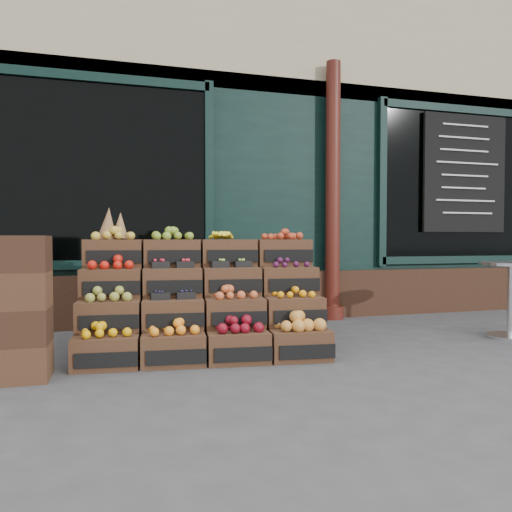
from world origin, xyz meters
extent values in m
plane|color=#424244|center=(0.00, 0.00, 0.00)|extent=(60.00, 60.00, 0.00)
cube|color=black|center=(0.00, 5.20, 2.40)|extent=(12.00, 6.00, 4.80)
cube|color=#C1B28C|center=(0.00, 2.28, 3.80)|extent=(12.00, 0.18, 2.00)
cube|color=black|center=(0.00, 2.25, 1.50)|extent=(12.00, 0.12, 3.00)
cube|color=#351F15|center=(0.00, 2.18, 0.30)|extent=(12.00, 0.18, 0.60)
cube|color=black|center=(-1.60, 2.18, 1.75)|extent=(2.40, 0.06, 2.00)
cube|color=black|center=(3.20, 2.18, 1.75)|extent=(2.40, 0.06, 2.00)
cylinder|color=#4C1811|center=(1.20, 2.05, 1.60)|extent=(0.18, 0.18, 3.20)
cube|color=black|center=(3.20, 2.10, 1.90)|extent=(1.30, 0.04, 1.60)
cube|color=#462C1B|center=(-1.52, 0.38, 0.13)|extent=(0.54, 0.40, 0.25)
cube|color=black|center=(-1.54, 0.19, 0.10)|extent=(0.46, 0.07, 0.11)
cube|color=#EDA808|center=(-1.52, 0.38, 0.29)|extent=(0.43, 0.31, 0.08)
cube|color=#462C1B|center=(-1.00, 0.32, 0.13)|extent=(0.54, 0.40, 0.25)
cube|color=black|center=(-1.02, 0.13, 0.10)|extent=(0.46, 0.07, 0.11)
cube|color=orange|center=(-1.00, 0.32, 0.29)|extent=(0.43, 0.31, 0.09)
cube|color=#462C1B|center=(-0.49, 0.26, 0.13)|extent=(0.54, 0.40, 0.25)
cube|color=black|center=(-0.51, 0.08, 0.10)|extent=(0.46, 0.07, 0.11)
cube|color=maroon|center=(-0.49, 0.26, 0.30)|extent=(0.43, 0.31, 0.10)
cube|color=#462C1B|center=(0.03, 0.20, 0.13)|extent=(0.54, 0.40, 0.25)
cube|color=black|center=(0.01, 0.02, 0.10)|extent=(0.46, 0.07, 0.11)
cube|color=orange|center=(0.03, 0.20, 0.31)|extent=(0.43, 0.31, 0.12)
cube|color=#462C1B|center=(-1.50, 0.59, 0.38)|extent=(0.54, 0.40, 0.25)
cube|color=black|center=(-1.52, 0.40, 0.35)|extent=(0.46, 0.07, 0.11)
cube|color=olive|center=(-1.50, 0.59, 0.54)|extent=(0.43, 0.31, 0.08)
cube|color=#462C1B|center=(-0.98, 0.53, 0.38)|extent=(0.54, 0.40, 0.25)
cube|color=black|center=(-1.00, 0.35, 0.35)|extent=(0.46, 0.07, 0.11)
cube|color=#1F1B44|center=(-0.98, 0.53, 0.52)|extent=(0.43, 0.31, 0.03)
cube|color=#462C1B|center=(-0.46, 0.47, 0.38)|extent=(0.54, 0.40, 0.25)
cube|color=black|center=(-0.48, 0.29, 0.35)|extent=(0.46, 0.07, 0.11)
cube|color=#C6572D|center=(-0.46, 0.47, 0.54)|extent=(0.43, 0.31, 0.08)
cube|color=#462C1B|center=(0.05, 0.41, 0.38)|extent=(0.54, 0.40, 0.25)
cube|color=black|center=(0.03, 0.23, 0.35)|extent=(0.46, 0.07, 0.11)
cube|color=orange|center=(0.05, 0.41, 0.53)|extent=(0.43, 0.31, 0.07)
cube|color=#462C1B|center=(-1.47, 0.80, 0.63)|extent=(0.54, 0.40, 0.25)
cube|color=black|center=(-1.49, 0.61, 0.60)|extent=(0.46, 0.07, 0.11)
cube|color=red|center=(-1.47, 0.80, 0.79)|extent=(0.43, 0.31, 0.08)
cube|color=#462C1B|center=(-0.95, 0.74, 0.63)|extent=(0.54, 0.40, 0.25)
cube|color=black|center=(-0.98, 0.56, 0.60)|extent=(0.46, 0.07, 0.11)
cube|color=#B82131|center=(-0.95, 0.74, 0.77)|extent=(0.43, 0.31, 0.03)
cube|color=#462C1B|center=(-0.44, 0.68, 0.63)|extent=(0.54, 0.40, 0.25)
cube|color=black|center=(-0.46, 0.50, 0.60)|extent=(0.46, 0.07, 0.11)
cube|color=#99CC4C|center=(-0.44, 0.68, 0.77)|extent=(0.43, 0.31, 0.03)
cube|color=#462C1B|center=(0.08, 0.62, 0.63)|extent=(0.54, 0.40, 0.25)
cube|color=black|center=(0.06, 0.44, 0.60)|extent=(0.46, 0.07, 0.11)
cube|color=#421234|center=(0.08, 0.62, 0.78)|extent=(0.43, 0.31, 0.06)
cube|color=#462C1B|center=(-1.45, 1.01, 0.88)|extent=(0.54, 0.40, 0.25)
cube|color=black|center=(-1.47, 0.83, 0.85)|extent=(0.46, 0.07, 0.11)
cube|color=gold|center=(-1.45, 1.01, 1.04)|extent=(0.43, 0.31, 0.08)
cube|color=#462C1B|center=(-0.93, 0.95, 0.88)|extent=(0.54, 0.40, 0.25)
cube|color=black|center=(-0.95, 0.77, 0.85)|extent=(0.46, 0.07, 0.11)
cube|color=olive|center=(-0.93, 0.95, 1.04)|extent=(0.43, 0.31, 0.08)
cube|color=#462C1B|center=(-0.41, 0.89, 0.88)|extent=(0.54, 0.40, 0.25)
cube|color=black|center=(-0.43, 0.71, 0.85)|extent=(0.46, 0.07, 0.11)
cube|color=yellow|center=(-0.41, 0.89, 1.04)|extent=(0.43, 0.31, 0.08)
cube|color=#462C1B|center=(0.10, 0.83, 0.88)|extent=(0.54, 0.40, 0.25)
cube|color=black|center=(0.08, 0.65, 0.85)|extent=(0.46, 0.07, 0.11)
cube|color=#AF381D|center=(0.10, 0.83, 1.04)|extent=(0.43, 0.31, 0.07)
cube|color=#351F15|center=(-0.72, 0.50, 0.13)|extent=(2.09, 0.58, 0.25)
cube|color=#351F15|center=(-0.70, 0.71, 0.25)|extent=(2.09, 0.58, 0.50)
cube|color=#351F15|center=(-0.67, 0.92, 0.38)|extent=(2.09, 0.58, 0.75)
cone|color=olive|center=(-1.50, 1.01, 1.15)|extent=(0.17, 0.17, 0.29)
cone|color=olive|center=(-1.39, 1.05, 1.13)|extent=(0.15, 0.15, 0.25)
cube|color=#462C1B|center=(-2.16, 0.19, 0.13)|extent=(0.53, 0.37, 0.26)
cube|color=#351F15|center=(-2.16, 0.19, 0.39)|extent=(0.53, 0.37, 0.26)
cube|color=#462C1B|center=(-2.16, 0.19, 0.64)|extent=(0.53, 0.37, 0.26)
cube|color=#351F15|center=(-2.16, 0.19, 0.90)|extent=(0.53, 0.37, 0.26)
cylinder|color=silver|center=(2.41, 0.42, 0.02)|extent=(0.45, 0.45, 0.03)
cylinder|color=silver|center=(2.41, 0.42, 0.38)|extent=(0.06, 0.06, 0.74)
cylinder|color=silver|center=(2.41, 0.42, 0.76)|extent=(0.61, 0.61, 0.03)
imported|color=#1E6A39|center=(-1.23, 2.79, 0.98)|extent=(0.84, 0.70, 1.97)
camera|label=1|loc=(-1.49, -3.67, 1.01)|focal=35.00mm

